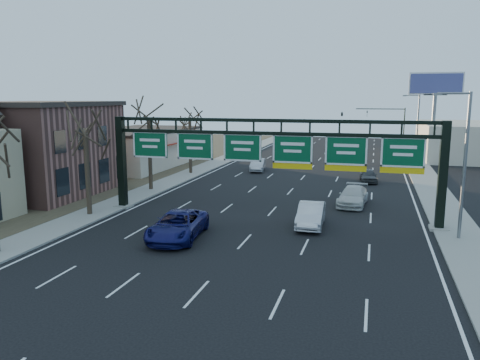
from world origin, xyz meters
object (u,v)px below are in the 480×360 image
(sign_gantry, at_px, (269,155))
(car_white_wagon, at_px, (353,196))
(car_blue_suv, at_px, (178,225))
(car_silver_sedan, at_px, (311,215))

(sign_gantry, relative_size, car_white_wagon, 4.78)
(car_blue_suv, relative_size, car_silver_sedan, 1.25)
(car_white_wagon, bearing_deg, car_silver_sedan, -103.52)
(car_silver_sedan, distance_m, car_white_wagon, 7.66)
(sign_gantry, xyz_separation_m, car_blue_suv, (-4.34, -6.49, -3.80))
(car_blue_suv, distance_m, car_white_wagon, 15.90)
(sign_gantry, distance_m, car_silver_sedan, 5.23)
(sign_gantry, height_order, car_blue_suv, sign_gantry)
(car_silver_sedan, bearing_deg, car_white_wagon, 69.23)
(car_silver_sedan, xyz_separation_m, car_white_wagon, (2.45, 7.26, -0.04))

